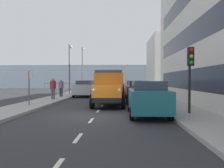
{
  "coord_description": "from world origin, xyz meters",
  "views": [
    {
      "loc": [
        -1.32,
        10.55,
        1.77
      ],
      "look_at": [
        -0.51,
        -8.07,
        1.43
      ],
      "focal_mm": 34.37,
      "sensor_mm": 36.0,
      "label": 1
    }
  ],
  "objects_px": {
    "traffic_light_near": "(190,66)",
    "street_sign": "(29,81)",
    "pedestrian_couple_b": "(53,86)",
    "car_teal_kerbside_near": "(147,98)",
    "truck_vintage_orange": "(109,89)",
    "lamp_post_promenade": "(70,64)",
    "car_red_kerbside_1": "(138,91)",
    "car_maroon_oppositeside_1": "(92,86)",
    "car_silver_oppositeside_0": "(85,88)",
    "car_grey_kerbside_2": "(134,88)",
    "pedestrian_strolling": "(61,86)",
    "car_black_oppositeside_2": "(98,85)",
    "lamp_post_far": "(83,65)"
  },
  "relations": [
    {
      "from": "truck_vintage_orange",
      "to": "car_grey_kerbside_2",
      "type": "distance_m",
      "value": 8.16
    },
    {
      "from": "car_silver_oppositeside_0",
      "to": "car_maroon_oppositeside_1",
      "type": "distance_m",
      "value": 6.02
    },
    {
      "from": "truck_vintage_orange",
      "to": "street_sign",
      "type": "bearing_deg",
      "value": 10.73
    },
    {
      "from": "car_teal_kerbside_near",
      "to": "pedestrian_strolling",
      "type": "relative_size",
      "value": 2.4
    },
    {
      "from": "truck_vintage_orange",
      "to": "street_sign",
      "type": "height_order",
      "value": "truck_vintage_orange"
    },
    {
      "from": "car_teal_kerbside_near",
      "to": "car_red_kerbside_1",
      "type": "relative_size",
      "value": 1.05
    },
    {
      "from": "truck_vintage_orange",
      "to": "car_black_oppositeside_2",
      "type": "distance_m",
      "value": 20.99
    },
    {
      "from": "lamp_post_promenade",
      "to": "car_teal_kerbside_near",
      "type": "bearing_deg",
      "value": 116.99
    },
    {
      "from": "car_silver_oppositeside_0",
      "to": "traffic_light_near",
      "type": "relative_size",
      "value": 1.38
    },
    {
      "from": "car_grey_kerbside_2",
      "to": "pedestrian_couple_b",
      "type": "height_order",
      "value": "pedestrian_couple_b"
    },
    {
      "from": "car_red_kerbside_1",
      "to": "car_teal_kerbside_near",
      "type": "bearing_deg",
      "value": 90.0
    },
    {
      "from": "truck_vintage_orange",
      "to": "lamp_post_promenade",
      "type": "bearing_deg",
      "value": -63.76
    },
    {
      "from": "car_teal_kerbside_near",
      "to": "pedestrian_strolling",
      "type": "distance_m",
      "value": 12.56
    },
    {
      "from": "car_teal_kerbside_near",
      "to": "lamp_post_promenade",
      "type": "bearing_deg",
      "value": -63.01
    },
    {
      "from": "car_teal_kerbside_near",
      "to": "pedestrian_couple_b",
      "type": "distance_m",
      "value": 10.25
    },
    {
      "from": "car_grey_kerbside_2",
      "to": "pedestrian_couple_b",
      "type": "relative_size",
      "value": 2.5
    },
    {
      "from": "lamp_post_promenade",
      "to": "traffic_light_near",
      "type": "bearing_deg",
      "value": 122.65
    },
    {
      "from": "car_teal_kerbside_near",
      "to": "car_grey_kerbside_2",
      "type": "xyz_separation_m",
      "value": [
        -0.0,
        -11.72,
        0.0
      ]
    },
    {
      "from": "car_red_kerbside_1",
      "to": "car_grey_kerbside_2",
      "type": "distance_m",
      "value": 5.7
    },
    {
      "from": "car_black_oppositeside_2",
      "to": "street_sign",
      "type": "xyz_separation_m",
      "value": [
        2.02,
        21.73,
        0.79
      ]
    },
    {
      "from": "truck_vintage_orange",
      "to": "car_black_oppositeside_2",
      "type": "xyz_separation_m",
      "value": [
        3.1,
        -20.76,
        -0.28
      ]
    },
    {
      "from": "car_red_kerbside_1",
      "to": "lamp_post_promenade",
      "type": "bearing_deg",
      "value": -49.09
    },
    {
      "from": "car_grey_kerbside_2",
      "to": "street_sign",
      "type": "distance_m",
      "value": 11.46
    },
    {
      "from": "lamp_post_far",
      "to": "car_black_oppositeside_2",
      "type": "bearing_deg",
      "value": -160.51
    },
    {
      "from": "truck_vintage_orange",
      "to": "lamp_post_promenade",
      "type": "height_order",
      "value": "lamp_post_promenade"
    },
    {
      "from": "car_silver_oppositeside_0",
      "to": "pedestrian_strolling",
      "type": "bearing_deg",
      "value": 43.97
    },
    {
      "from": "lamp_post_far",
      "to": "street_sign",
      "type": "relative_size",
      "value": 3.06
    },
    {
      "from": "lamp_post_promenade",
      "to": "lamp_post_far",
      "type": "bearing_deg",
      "value": -89.13
    },
    {
      "from": "car_maroon_oppositeside_1",
      "to": "car_red_kerbside_1",
      "type": "bearing_deg",
      "value": 113.22
    },
    {
      "from": "pedestrian_couple_b",
      "to": "lamp_post_far",
      "type": "xyz_separation_m",
      "value": [
        0.45,
        -16.42,
        2.99
      ]
    },
    {
      "from": "car_red_kerbside_1",
      "to": "car_maroon_oppositeside_1",
      "type": "xyz_separation_m",
      "value": [
        5.24,
        -12.2,
        0.0
      ]
    },
    {
      "from": "traffic_light_near",
      "to": "street_sign",
      "type": "distance_m",
      "value": 9.81
    },
    {
      "from": "traffic_light_near",
      "to": "car_silver_oppositeside_0",
      "type": "bearing_deg",
      "value": -59.58
    },
    {
      "from": "car_maroon_oppositeside_1",
      "to": "lamp_post_promenade",
      "type": "distance_m",
      "value": 5.06
    },
    {
      "from": "car_grey_kerbside_2",
      "to": "lamp_post_far",
      "type": "relative_size",
      "value": 0.66
    },
    {
      "from": "truck_vintage_orange",
      "to": "pedestrian_strolling",
      "type": "relative_size",
      "value": 3.23
    },
    {
      "from": "lamp_post_promenade",
      "to": "street_sign",
      "type": "relative_size",
      "value": 2.59
    },
    {
      "from": "truck_vintage_orange",
      "to": "street_sign",
      "type": "relative_size",
      "value": 2.51
    },
    {
      "from": "car_silver_oppositeside_0",
      "to": "car_black_oppositeside_2",
      "type": "height_order",
      "value": "same"
    },
    {
      "from": "car_teal_kerbside_near",
      "to": "pedestrian_strolling",
      "type": "xyz_separation_m",
      "value": [
        7.26,
        -10.25,
        0.29
      ]
    },
    {
      "from": "car_maroon_oppositeside_1",
      "to": "street_sign",
      "type": "xyz_separation_m",
      "value": [
        2.02,
        15.34,
        0.79
      ]
    },
    {
      "from": "car_silver_oppositeside_0",
      "to": "pedestrian_couple_b",
      "type": "height_order",
      "value": "pedestrian_couple_b"
    },
    {
      "from": "car_red_kerbside_1",
      "to": "car_maroon_oppositeside_1",
      "type": "distance_m",
      "value": 13.28
    },
    {
      "from": "pedestrian_couple_b",
      "to": "pedestrian_strolling",
      "type": "bearing_deg",
      "value": -87.41
    },
    {
      "from": "car_teal_kerbside_near",
      "to": "lamp_post_promenade",
      "type": "xyz_separation_m",
      "value": [
        7.44,
        -14.61,
        2.77
      ]
    },
    {
      "from": "traffic_light_near",
      "to": "street_sign",
      "type": "relative_size",
      "value": 1.42
    },
    {
      "from": "car_teal_kerbside_near",
      "to": "car_silver_oppositeside_0",
      "type": "distance_m",
      "value": 13.28
    },
    {
      "from": "car_red_kerbside_1",
      "to": "car_maroon_oppositeside_1",
      "type": "height_order",
      "value": "same"
    },
    {
      "from": "car_silver_oppositeside_0",
      "to": "car_grey_kerbside_2",
      "type": "bearing_deg",
      "value": 174.72
    },
    {
      "from": "pedestrian_couple_b",
      "to": "car_teal_kerbside_near",
      "type": "bearing_deg",
      "value": 134.07
    }
  ]
}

